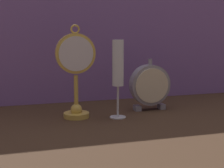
{
  "coord_description": "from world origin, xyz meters",
  "views": [
    {
      "loc": [
        -0.36,
        -1.08,
        0.3
      ],
      "look_at": [
        0.0,
        0.08,
        0.1
      ],
      "focal_mm": 60.0,
      "sensor_mm": 36.0,
      "label": 1
    }
  ],
  "objects": [
    {
      "name": "pocket_watch_on_stand",
      "position": [
        -0.12,
        0.08,
        0.14
      ],
      "size": [
        0.13,
        0.08,
        0.3
      ],
      "color": "gold",
      "rests_on": "ground_plane"
    },
    {
      "name": "mantel_clock_silver",
      "position": [
        0.15,
        0.11,
        0.09
      ],
      "size": [
        0.14,
        0.04,
        0.18
      ],
      "color": "gray",
      "rests_on": "ground_plane"
    },
    {
      "name": "ground_plane",
      "position": [
        0.0,
        0.0,
        0.0
      ],
      "size": [
        4.0,
        4.0,
        0.0
      ],
      "primitive_type": "plane",
      "color": "#422D1E"
    },
    {
      "name": "champagne_flute",
      "position": [
        0.01,
        0.04,
        0.16
      ],
      "size": [
        0.05,
        0.05,
        0.25
      ],
      "color": "silver",
      "rests_on": "ground_plane"
    }
  ]
}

